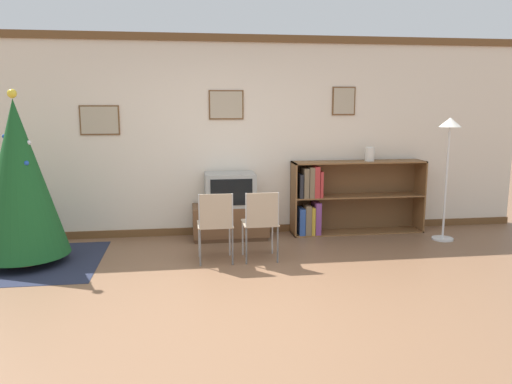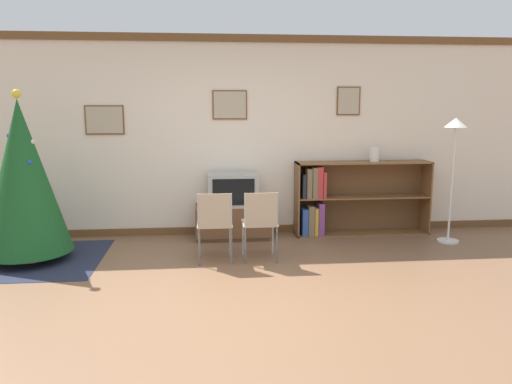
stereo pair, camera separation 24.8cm
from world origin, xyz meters
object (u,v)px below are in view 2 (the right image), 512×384
object	(u,v)px
folding_chair_right	(260,221)
bookshelf	(340,199)
television	(233,189)
standing_lamp	(454,147)
tv_console	(233,222)
folding_chair_left	(215,222)
vase	(374,154)
christmas_tree	(23,177)

from	to	relation	value
folding_chair_right	bookshelf	bearing A→B (deg)	42.23
television	standing_lamp	world-z (taller)	standing_lamp
tv_console	folding_chair_left	world-z (taller)	folding_chair_left
tv_console	folding_chair_right	distance (m)	1.10
tv_console	bookshelf	size ratio (longest dim) A/B	0.54
folding_chair_right	vase	xyz separation A→B (m)	(1.69, 1.10, 0.64)
television	folding_chair_left	world-z (taller)	television
tv_console	television	size ratio (longest dim) A/B	1.51
christmas_tree	television	distance (m)	2.54
folding_chair_left	vase	world-z (taller)	vase
folding_chair_right	tv_console	bearing A→B (deg)	104.04
standing_lamp	tv_console	bearing A→B (deg)	170.42
bookshelf	vase	size ratio (longest dim) A/B	9.42
christmas_tree	folding_chair_left	distance (m)	2.23
christmas_tree	vase	world-z (taller)	christmas_tree
folding_chair_left	standing_lamp	xyz separation A→B (m)	(3.07, 0.56, 0.77)
bookshelf	standing_lamp	bearing A→B (deg)	-22.68
christmas_tree	standing_lamp	xyz separation A→B (m)	(5.22, 0.27, 0.27)
vase	standing_lamp	size ratio (longest dim) A/B	0.12
folding_chair_right	standing_lamp	xyz separation A→B (m)	(2.55, 0.56, 0.77)
vase	standing_lamp	world-z (taller)	standing_lamp
folding_chair_right	christmas_tree	bearing A→B (deg)	173.68
tv_console	folding_chair_left	size ratio (longest dim) A/B	1.22
bookshelf	vase	xyz separation A→B (m)	(0.46, -0.01, 0.61)
christmas_tree	television	size ratio (longest dim) A/B	2.94
folding_chair_right	vase	bearing A→B (deg)	33.15
tv_console	vase	size ratio (longest dim) A/B	5.06
christmas_tree	folding_chair_right	xyz separation A→B (m)	(2.67, -0.30, -0.50)
christmas_tree	tv_console	distance (m)	2.63
folding_chair_right	standing_lamp	distance (m)	2.72
vase	folding_chair_left	bearing A→B (deg)	-153.45
bookshelf	vase	distance (m)	0.77
television	folding_chair_left	xyz separation A→B (m)	(-0.26, -1.04, -0.20)
television	standing_lamp	size ratio (longest dim) A/B	0.41
folding_chair_right	bookshelf	xyz separation A→B (m)	(1.23, 1.12, 0.02)
christmas_tree	folding_chair_right	world-z (taller)	christmas_tree
folding_chair_left	standing_lamp	size ratio (longest dim) A/B	0.51
tv_console	television	world-z (taller)	television
folding_chair_left	folding_chair_right	xyz separation A→B (m)	(0.52, 0.00, 0.00)
bookshelf	standing_lamp	xyz separation A→B (m)	(1.32, -0.55, 0.75)
tv_console	folding_chair_right	xyz separation A→B (m)	(0.26, -1.04, 0.25)
vase	christmas_tree	bearing A→B (deg)	-169.49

